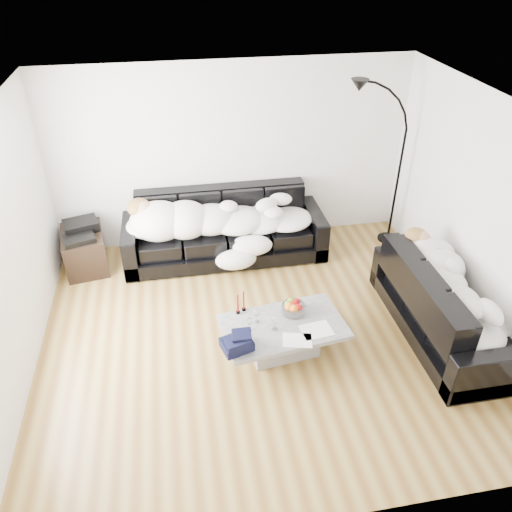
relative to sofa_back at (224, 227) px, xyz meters
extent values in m
plane|color=brown|center=(0.19, -1.74, -0.46)|extent=(5.00, 5.00, 0.00)
cube|color=silver|center=(0.19, 0.51, 0.84)|extent=(5.00, 0.02, 2.60)
cube|color=silver|center=(-2.31, -1.74, 0.84)|extent=(0.02, 4.50, 2.60)
cube|color=silver|center=(2.69, -1.74, 0.84)|extent=(0.02, 4.50, 2.60)
plane|color=white|center=(0.19, -1.74, 2.14)|extent=(5.00, 5.00, 0.00)
cube|color=black|center=(0.00, 0.00, 0.00)|extent=(2.80, 0.97, 0.92)
cube|color=black|center=(2.27, -2.06, -0.03)|extent=(0.91, 2.13, 0.86)
ellipsoid|color=#0B4E4E|center=(2.21, -1.40, 0.26)|extent=(0.42, 0.38, 0.20)
cube|color=#939699|center=(0.39, -2.06, -0.27)|extent=(1.41, 0.93, 0.38)
cylinder|color=white|center=(0.54, -1.88, 0.01)|extent=(0.32, 0.32, 0.16)
cylinder|color=white|center=(0.11, -1.96, 0.01)|extent=(0.09, 0.09, 0.17)
cylinder|color=white|center=(0.01, -2.07, 0.01)|extent=(0.08, 0.08, 0.16)
cylinder|color=white|center=(0.28, -2.11, 0.02)|extent=(0.10, 0.10, 0.18)
cylinder|color=maroon|center=(-0.07, -1.78, 0.05)|extent=(0.05, 0.05, 0.25)
cylinder|color=maroon|center=(0.00, -1.74, 0.06)|extent=(0.06, 0.06, 0.26)
cube|color=silver|center=(0.72, -2.21, -0.07)|extent=(0.36, 0.29, 0.01)
cube|color=silver|center=(0.48, -2.32, -0.07)|extent=(0.35, 0.28, 0.01)
cube|color=black|center=(-1.93, 0.05, -0.19)|extent=(0.65, 0.86, 0.54)
cube|color=black|center=(-1.93, 0.05, 0.14)|extent=(0.52, 0.45, 0.13)
camera|label=1|loc=(-0.62, -6.02, 3.55)|focal=35.00mm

